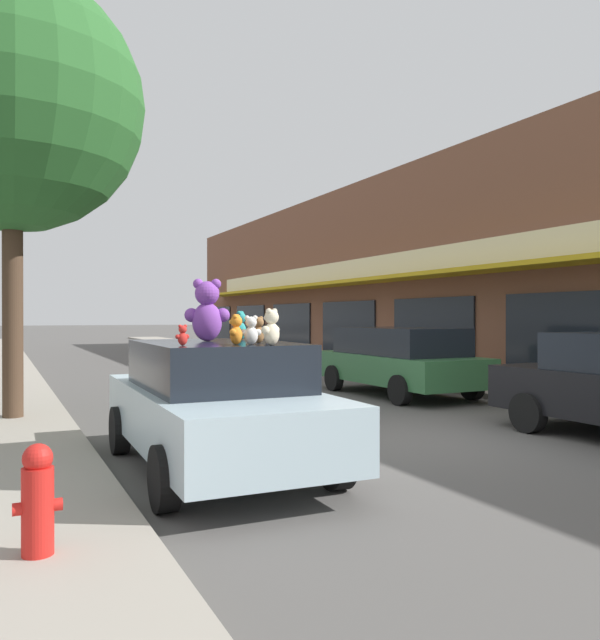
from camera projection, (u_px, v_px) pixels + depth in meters
The scene contains 14 objects.
ground_plane at pixel (403, 439), 9.19m from camera, with size 260.00×260.00×0.00m, color #514F4C.
storefront_row at pixel (535, 276), 24.59m from camera, with size 15.35×40.97×6.85m.
plush_art_car at pixel (215, 403), 7.37m from camera, with size 2.07×4.39×1.51m.
teddy_bear_giant at pixel (207, 311), 7.65m from camera, with size 0.58×0.41×0.77m.
teddy_bear_orange at pixel (236, 330), 6.68m from camera, with size 0.21×0.24×0.33m.
teddy_bear_brown at pixel (259, 330), 7.11m from camera, with size 0.23×0.18×0.31m.
teddy_bear_cream at pixel (271, 328), 6.52m from camera, with size 0.28×0.24×0.39m.
teddy_bear_red at pixel (183, 335), 6.52m from camera, with size 0.17×0.11×0.22m.
teddy_bear_white at pixel (251, 330), 6.72m from camera, with size 0.24×0.16×0.31m.
teddy_bear_black at pixel (269, 333), 7.60m from camera, with size 0.16×0.10×0.21m.
teddy_bear_teal at pixel (240, 326), 8.05m from camera, with size 0.24×0.27×0.37m.
parked_car_far_center at pixel (399, 359), 14.38m from camera, with size 2.09×4.49×1.56m.
street_tree at pixel (12, 103), 10.45m from camera, with size 4.35×4.35×7.46m.
fire_hydrant at pixel (38, 499), 4.41m from camera, with size 0.33×0.22×0.79m.
Camera 1 is at (-5.37, -7.60, 1.81)m, focal length 35.00 mm.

